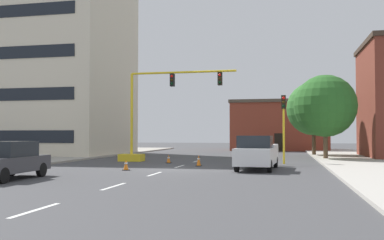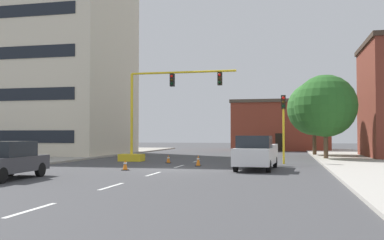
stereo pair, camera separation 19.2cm
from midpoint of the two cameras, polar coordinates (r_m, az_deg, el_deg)
The scene contains 19 objects.
ground_plane at distance 25.63m, azimuth -3.18°, elevation -6.51°, with size 160.00×160.00×0.00m, color #424244.
sidewalk_left at distance 37.71m, azimuth -17.86°, elevation -4.84°, with size 6.00×56.00×0.14m, color #9E998E.
sidewalk_right at distance 33.14m, azimuth 21.42°, elevation -5.22°, with size 6.00×56.00×0.14m, color #B2ADA3.
lane_stripe_seg_0 at distance 12.75m, azimuth -20.29°, elevation -11.06°, with size 0.16×2.40×0.01m, color silver.
lane_stripe_seg_1 at distance 17.61m, azimuth -10.56°, elevation -8.57°, with size 0.16×2.40×0.01m, color silver.
lane_stripe_seg_2 at distance 22.75m, azimuth -5.18°, elevation -7.08°, with size 0.16×2.40×0.01m, color silver.
lane_stripe_seg_3 at distance 28.04m, azimuth -1.83°, elevation -6.11°, with size 0.16×2.40×0.01m, color silver.
lane_stripe_seg_4 at distance 33.39m, azimuth 0.45°, elevation -5.44°, with size 0.16×2.40×0.01m, color silver.
building_tall_left at distance 47.47m, azimuth -18.76°, elevation 7.19°, with size 16.02×12.82×18.95m.
building_brick_center at distance 57.94m, azimuth 11.31°, elevation -0.72°, with size 12.37×8.40×6.43m.
traffic_signal_gantry at distance 33.33m, azimuth -6.26°, elevation -1.59°, with size 9.00×1.20×6.83m.
traffic_light_pole_right at distance 30.94m, azimuth 11.79°, elevation 0.85°, with size 0.32×0.47×4.80m.
tree_right_far at distance 42.95m, azimuth 15.57°, elevation 1.43°, with size 5.10×5.10×7.07m.
tree_right_mid at distance 36.60m, azimuth 16.96°, elevation 1.78°, with size 5.03×5.03×6.88m.
pickup_truck_white at distance 25.66m, azimuth 8.35°, elevation -4.31°, with size 2.35×5.52×1.99m.
sedan_dark_gray_near_left at distance 21.62m, azimuth -23.31°, elevation -4.85°, with size 1.96×4.54×1.74m.
traffic_cone_roadside_a at distance 28.24m, azimuth 0.69°, elevation -5.34°, with size 0.36×0.36×0.75m.
traffic_cone_roadside_b at distance 31.27m, azimuth -3.28°, elevation -5.14°, with size 0.36×0.36×0.60m.
traffic_cone_roadside_c at distance 25.26m, azimuth -8.89°, elevation -5.86°, with size 0.36×0.36×0.63m.
Camera 1 is at (6.62, -24.66, 2.06)m, focal length 40.56 mm.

